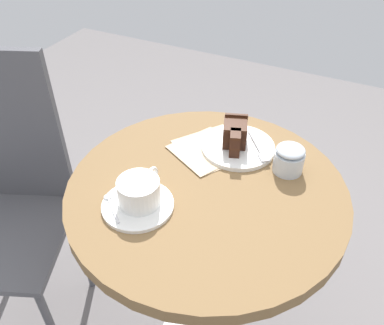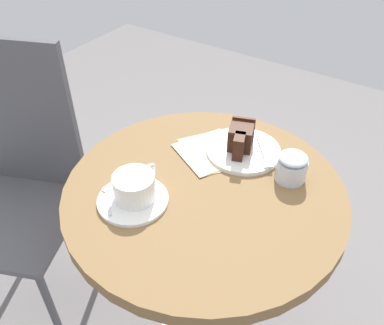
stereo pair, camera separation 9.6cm
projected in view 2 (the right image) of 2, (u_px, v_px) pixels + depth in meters
The scene contains 10 objects.
cafe_table at pixel (203, 226), 1.04m from camera, with size 0.67×0.67×0.74m.
saucer at pixel (133, 200), 0.92m from camera, with size 0.16×0.16×0.01m.
coffee_cup at pixel (135, 186), 0.90m from camera, with size 0.13×0.09×0.06m.
teaspoon at pixel (107, 196), 0.92m from camera, with size 0.07×0.08×0.00m.
cake_plate at pixel (243, 151), 1.06m from camera, with size 0.19×0.19×0.01m.
cake_slice at pixel (241, 138), 1.04m from camera, with size 0.11×0.08×0.07m.
fork at pixel (264, 155), 1.03m from camera, with size 0.12×0.09×0.00m.
napkin at pixel (214, 151), 1.06m from camera, with size 0.24×0.23×0.00m.
cafe_chair at pixel (18, 173), 1.26m from camera, with size 0.50×0.50×0.97m.
sugar_pot at pixel (292, 167), 0.96m from camera, with size 0.07×0.07×0.07m.
Camera 2 is at (-0.60, -0.36, 1.39)m, focal length 38.00 mm.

